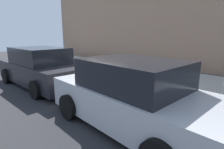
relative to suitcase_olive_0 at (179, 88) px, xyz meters
name	(u,v)px	position (x,y,z in m)	size (l,w,h in m)	color
ground_plane	(89,84)	(3.71, 0.76, -0.44)	(40.00, 40.00, 0.00)	#28282B
sidewalk_curb	(125,73)	(3.71, -1.74, -0.37)	(18.00, 5.00, 0.14)	#9E9B93
suitcase_olive_0	(179,88)	(0.00, 0.00, 0.00)	(0.36, 0.20, 0.90)	#59601E
suitcase_maroon_1	(165,82)	(0.55, -0.10, 0.08)	(0.47, 0.23, 0.83)	maroon
suitcase_black_2	(148,80)	(1.15, 0.01, 0.06)	(0.48, 0.19, 0.91)	black
suitcase_silver_3	(135,77)	(1.73, 0.02, 0.06)	(0.41, 0.24, 1.03)	#9EA0A8
suitcase_red_4	(126,75)	(2.27, -0.05, 0.06)	(0.41, 0.28, 0.77)	red
suitcase_teal_5	(117,74)	(2.81, -0.13, -0.02)	(0.42, 0.23, 0.62)	#0F606B
fire_hydrant	(103,70)	(3.67, -0.05, 0.08)	(0.39, 0.21, 0.73)	#99999E
bollard_post	(93,67)	(4.21, 0.10, 0.17)	(0.11, 0.11, 0.94)	brown
parked_car_silver_0	(133,96)	(0.07, 2.29, 0.30)	(4.33, 2.23, 1.57)	#B2B5BA
parked_car_charcoal_1	(41,68)	(4.96, 2.29, 0.31)	(4.76, 2.14, 1.60)	black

